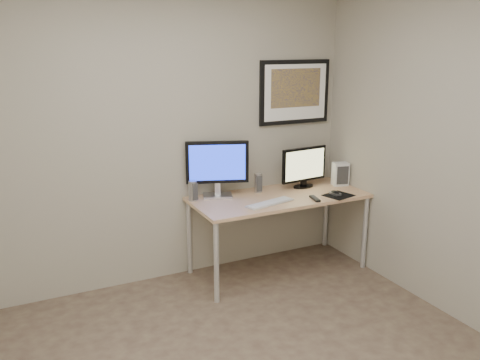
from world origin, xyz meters
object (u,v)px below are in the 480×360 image
Objects in this scene: framed_art at (295,92)px; monitor_tv at (304,166)px; desk at (279,203)px; speaker_left at (193,191)px; speaker_right at (258,183)px; fan_unit at (340,174)px; keyboard at (270,203)px; monitor_large at (217,166)px.

framed_art reaches higher than monitor_tv.
desk is 8.82× the size of speaker_left.
fan_unit is (0.83, -0.14, 0.02)m from speaker_right.
monitor_tv is (0.35, 0.14, 0.27)m from desk.
speaker_left is 0.64m from speaker_right.
speaker_right is 0.38m from keyboard.
monitor_large is 1.16× the size of keyboard.
framed_art is at bearing 29.35° from speaker_right.
monitor_large is at bearing -172.63° from speaker_right.
fan_unit is (1.47, -0.16, 0.02)m from speaker_left.
speaker_right is at bearing 168.24° from monitor_tv.
speaker_left is at bearing 171.01° from monitor_tv.
keyboard is (-0.19, -0.17, 0.07)m from desk.
speaker_right is (0.40, -0.03, -0.19)m from monitor_large.
speaker_right is 0.39× the size of keyboard.
speaker_left is 1.48m from fan_unit.
fan_unit reaches higher than desk.
monitor_large is 1.08× the size of monitor_tv.
monitor_large is at bearing 156.43° from desk.
speaker_left is at bearing -172.82° from fan_unit.
monitor_large reaches higher than fan_unit.
keyboard reaches higher than desk.
keyboard is at bearing -46.51° from speaker_left.
framed_art is 4.13× the size of speaker_left.
fan_unit is (0.72, 0.05, 0.18)m from desk.
speaker_left is at bearing -156.35° from monitor_large.
framed_art is 1.06m from monitor_large.
monitor_tv is 1.07× the size of keyboard.
speaker_right is at bearing -176.31° from fan_unit.
speaker_left is (-0.24, -0.02, -0.19)m from monitor_large.
fan_unit is at bearing -19.09° from monitor_tv.
speaker_left is 0.81× the size of fan_unit.
desk is 0.27m from speaker_right.
framed_art is 1.15m from keyboard.
framed_art reaches higher than keyboard.
keyboard is (-0.08, -0.36, -0.08)m from speaker_right.
fan_unit is at bearing -37.63° from framed_art.
desk is 0.80m from speaker_left.
speaker_right is at bearing -14.33° from speaker_left.
monitor_tv is 0.48m from speaker_right.
desk is 8.94× the size of speaker_right.
speaker_right is at bearing -162.82° from framed_art.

